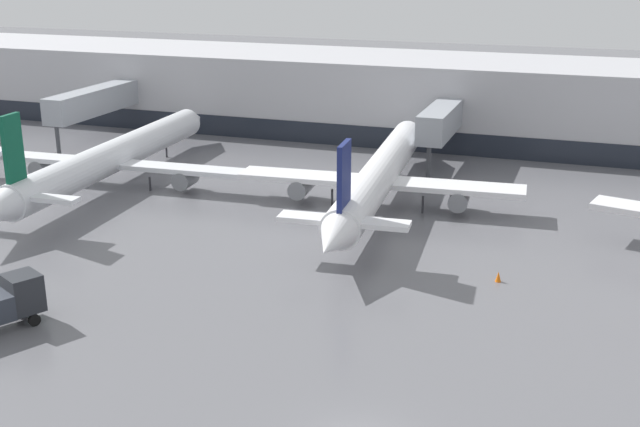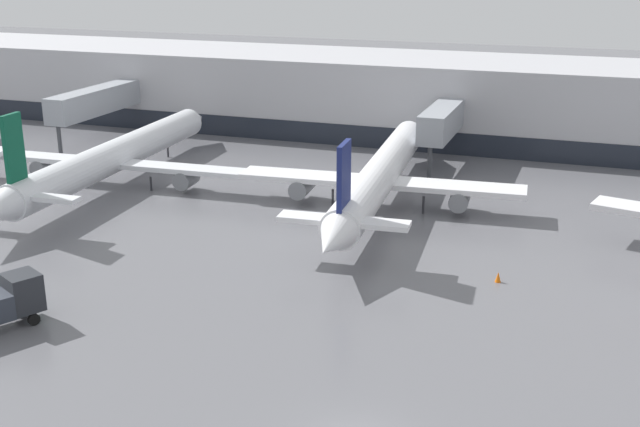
% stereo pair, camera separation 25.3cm
% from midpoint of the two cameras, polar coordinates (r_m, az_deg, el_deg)
% --- Properties ---
extents(terminal_building, '(160.00, 30.74, 9.00)m').
position_cam_midpoint_polar(terminal_building, '(92.64, 13.77, 7.63)').
color(terminal_building, '#B2B2B7').
rests_on(terminal_building, ground_plane).
extents(parked_jet_0, '(24.28, 37.96, 8.56)m').
position_cam_midpoint_polar(parked_jet_0, '(67.34, 4.11, 2.67)').
color(parked_jet_0, white).
rests_on(parked_jet_0, ground_plane).
extents(parked_jet_4, '(26.42, 38.88, 9.20)m').
position_cam_midpoint_polar(parked_jet_4, '(76.22, -14.70, 3.86)').
color(parked_jet_4, silver).
rests_on(parked_jet_4, ground_plane).
extents(service_truck_2, '(4.02, 5.23, 2.93)m').
position_cam_midpoint_polar(service_truck_2, '(49.57, -21.82, -5.90)').
color(service_truck_2, '#2D333D').
rests_on(service_truck_2, ground_plane).
extents(traffic_cone_1, '(0.40, 0.40, 0.69)m').
position_cam_midpoint_polar(traffic_cone_1, '(53.98, 12.43, -4.41)').
color(traffic_cone_1, orange).
rests_on(traffic_cone_1, ground_plane).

